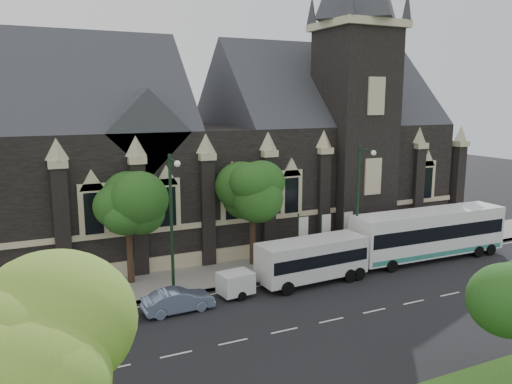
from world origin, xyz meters
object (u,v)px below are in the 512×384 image
banner_flag_center (324,232)px  box_trailer (236,283)px  street_lamp_mid (172,218)px  tree_walk_right (254,188)px  banner_flag_left (301,235)px  street_lamp_near (359,199)px  sedan (178,300)px  tree_park_near (51,326)px  banner_flag_right (346,229)px  shuttle_bus (312,258)px  tour_coach (429,233)px  tree_walk_left (130,200)px  car_far_red (97,315)px

banner_flag_center → box_trailer: size_ratio=1.31×
street_lamp_mid → tree_walk_right: bearing=26.6°
banner_flag_left → box_trailer: size_ratio=1.31×
banner_flag_left → banner_flag_center: same height
tree_walk_right → street_lamp_near: street_lamp_near is taller
box_trailer → sedan: bearing=-177.5°
tree_park_near → banner_flag_right: tree_park_near is taller
street_lamp_mid → shuttle_bus: street_lamp_mid is taller
banner_flag_left → tour_coach: (9.77, -2.80, -0.31)m
banner_flag_left → tour_coach: bearing=-16.0°
tree_park_near → sedan: tree_park_near is taller
tour_coach → sedan: tour_coach is taller
tree_park_near → street_lamp_near: street_lamp_near is taller
tree_park_near → shuttle_bus: (16.96, 14.41, -4.70)m
tour_coach → banner_flag_left: bearing=165.2°
tree_walk_right → tree_walk_left: tree_walk_right is taller
tree_walk_right → banner_flag_center: tree_walk_right is taller
banner_flag_left → box_trailer: (-6.79, -3.51, -1.48)m
street_lamp_near → banner_flag_right: size_ratio=2.25×
tree_walk_left → banner_flag_left: tree_walk_left is taller
street_lamp_mid → box_trailer: bearing=-24.6°
tour_coach → car_far_red: tour_coach is taller
banner_flag_right → tree_park_near: bearing=-141.1°
tree_park_near → street_lamp_mid: (7.77, 15.86, -1.30)m
street_lamp_near → banner_flag_right: bearing=81.4°
street_lamp_near → street_lamp_mid: (-14.00, 0.00, 0.00)m
tree_walk_left → street_lamp_near: size_ratio=0.85×
tour_coach → box_trailer: tour_coach is taller
shuttle_bus → car_far_red: size_ratio=1.97×
tree_park_near → banner_flag_left: 25.65m
banner_flag_center → tour_coach: size_ratio=0.31×
shuttle_bus → banner_flag_left: bearing=69.1°
banner_flag_left → car_far_red: bearing=-164.6°
tree_walk_left → street_lamp_mid: street_lamp_mid is taller
tree_park_near → street_lamp_mid: street_lamp_mid is taller
banner_flag_left → banner_flag_right: size_ratio=1.00×
tour_coach → box_trailer: 16.62m
street_lamp_mid → banner_flag_right: (14.29, 1.91, -2.73)m
car_far_red → tree_walk_left: bearing=-30.1°
sedan → tree_walk_left: bearing=10.9°
sedan → street_lamp_near: bearing=-83.3°
banner_flag_right → box_trailer: (-10.79, -3.51, -1.48)m
street_lamp_near → sedan: size_ratio=2.15×
street_lamp_mid → banner_flag_right: 14.67m
banner_flag_center → tree_park_near: bearing=-138.5°
street_lamp_mid → shuttle_bus: size_ratio=1.15×
street_lamp_near → street_lamp_mid: bearing=180.0°
tour_coach → street_lamp_mid: bearing=178.6°
tree_walk_left → sedan: (1.36, -5.86, -5.04)m
banner_flag_right → sedan: 15.39m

